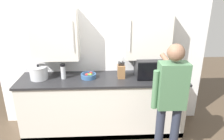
{
  "coord_description": "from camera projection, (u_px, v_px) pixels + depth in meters",
  "views": [
    {
      "loc": [
        0.0,
        -2.11,
        2.23
      ],
      "look_at": [
        0.15,
        0.86,
        1.1
      ],
      "focal_mm": 33.53,
      "sensor_mm": 36.0,
      "label": 1
    }
  ],
  "objects": [
    {
      "name": "knife_block",
      "position": [
        121.0,
        71.0,
        3.26
      ],
      "size": [
        0.11,
        0.15,
        0.28
      ],
      "color": "brown",
      "rests_on": "counter_unit"
    },
    {
      "name": "person_figure",
      "position": [
        170.0,
        98.0,
        2.54
      ],
      "size": [
        0.44,
        0.65,
        1.69
      ],
      "color": "#282D3D",
      "rests_on": "ground_plane"
    },
    {
      "name": "back_wall_tiled",
      "position": [
        102.0,
        46.0,
        3.41
      ],
      "size": [
        3.48,
        0.44,
        2.62
      ],
      "color": "white",
      "rests_on": "ground_plane"
    },
    {
      "name": "fruit_bowl",
      "position": [
        88.0,
        75.0,
        3.26
      ],
      "size": [
        0.24,
        0.24,
        0.1
      ],
      "color": "#335684",
      "rests_on": "counter_unit"
    },
    {
      "name": "stock_pot",
      "position": [
        39.0,
        73.0,
        3.21
      ],
      "size": [
        0.37,
        0.27,
        0.23
      ],
      "color": "#B7BABF",
      "rests_on": "counter_unit"
    },
    {
      "name": "microwave_oven",
      "position": [
        151.0,
        67.0,
        3.29
      ],
      "size": [
        0.55,
        0.4,
        0.3
      ],
      "color": "black",
      "rests_on": "counter_unit"
    },
    {
      "name": "counter_unit",
      "position": [
        103.0,
        105.0,
        3.44
      ],
      "size": [
        2.61,
        0.65,
        0.95
      ],
      "color": "beige",
      "rests_on": "ground_plane"
    },
    {
      "name": "thermos_flask",
      "position": [
        63.0,
        71.0,
        3.21
      ],
      "size": [
        0.08,
        0.08,
        0.24
      ],
      "color": "#B7BABF",
      "rests_on": "counter_unit"
    }
  ]
}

